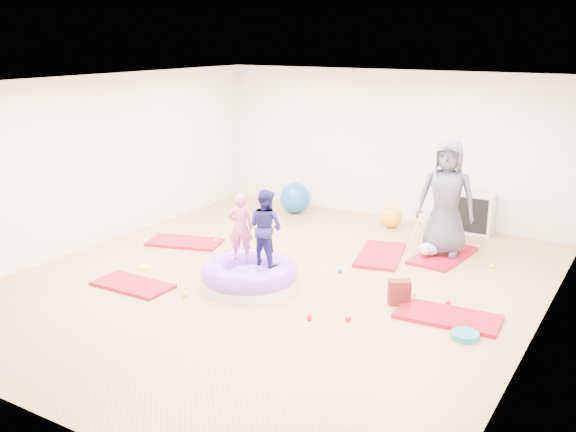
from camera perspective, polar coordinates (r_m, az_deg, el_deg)
The scene contains 19 objects.
room at distance 8.83m, azimuth -1.01°, elevation 2.67°, with size 7.01×8.01×2.81m.
gym_mat_front_left at distance 9.31m, azimuth -13.64°, elevation -5.96°, with size 1.13×0.57×0.05m, color #AC0729.
gym_mat_mid_left at distance 10.99m, azimuth -9.16°, elevation -2.31°, with size 1.22×0.61×0.05m, color #AC0729.
gym_mat_center_back at distance 10.33m, azimuth 8.20°, elevation -3.45°, with size 1.30×0.65×0.05m, color #AC0729.
gym_mat_right at distance 8.31m, azimuth 14.02°, elevation -8.69°, with size 1.26×0.63×0.05m, color #AC0729.
gym_mat_rear_right at distance 10.50m, azimuth 13.62°, elevation -3.43°, with size 1.33×0.66×0.06m, color #AC0729.
inflatable_cushion at distance 9.01m, azimuth -3.48°, elevation -5.29°, with size 1.36×1.36×0.43m.
child_pink at distance 8.94m, azimuth -4.25°, elevation -0.67°, with size 0.35×0.23×0.96m, color #CA5588.
child_navy at distance 8.73m, azimuth -2.00°, elevation -0.68°, with size 0.52×0.40×1.07m, color #1D1A54.
adult_caregiver at distance 10.28m, azimuth 13.90°, elevation 1.59°, with size 0.89×0.58×1.82m, color #414250.
infant at distance 10.32m, azimuth 12.29°, elevation -2.92°, with size 0.34×0.34×0.20m.
ball_pit_balls at distance 9.13m, azimuth 2.58°, elevation -5.86°, with size 4.41×3.34×0.07m.
exercise_ball_blue at distance 12.67m, azimuth 0.64°, elevation 1.62°, with size 0.60×0.60×0.60m, color #1750A0.
exercise_ball_orange at distance 11.87m, azimuth 9.11°, elevation -0.06°, with size 0.41×0.41×0.41m, color #FB9C2D.
infant_play_gym at distance 11.15m, azimuth 12.88°, elevation -0.57°, with size 0.66×0.63×0.51m.
cube_shelf at distance 11.82m, azimuth 16.07°, elevation 0.25°, with size 0.72×0.36×0.72m.
balance_disc at distance 7.85m, azimuth 15.44°, elevation -10.20°, with size 0.33×0.33×0.07m, color teal.
backpack at distance 8.55m, azimuth 9.85°, elevation -6.71°, with size 0.28×0.17×0.33m, color #A41B20.
yellow_toy at distance 9.99m, azimuth -12.68°, elevation -4.43°, with size 0.21×0.21×0.03m, color #FFF82C.
Camera 1 is at (4.59, -7.27, 3.40)m, focal length 40.00 mm.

